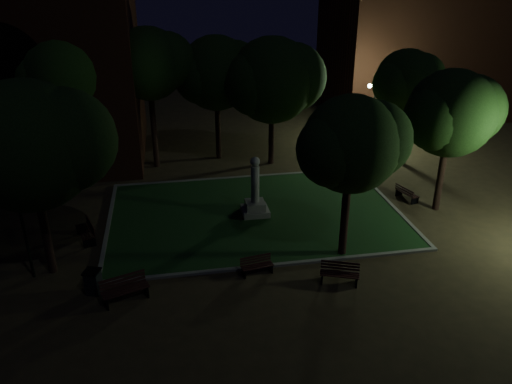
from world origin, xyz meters
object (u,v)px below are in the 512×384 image
at_px(bench_west_near, 125,289).
at_px(bench_near_right, 340,274).
at_px(monument, 255,198).
at_px(bicycle, 44,196).
at_px(bench_near_left, 257,266).
at_px(bench_left_side, 87,232).
at_px(bench_right_side, 406,194).
at_px(trash_bin, 93,282).

bearing_deg(bench_west_near, bench_near_right, -21.94).
height_order(monument, bicycle, monument).
distance_m(bench_near_left, bench_near_right, 3.53).
xyz_separation_m(bench_near_right, bicycle, (-13.67, 10.23, 0.02)).
height_order(bench_near_left, bench_left_side, bench_left_side).
relative_size(bench_right_side, trash_bin, 1.47).
relative_size(bench_near_right, bicycle, 1.03).
relative_size(monument, bench_west_near, 1.65).
height_order(bench_near_left, trash_bin, trash_bin).
relative_size(bench_near_left, trash_bin, 1.39).
bearing_deg(bench_west_near, monument, 25.53).
bearing_deg(monument, trash_bin, -143.38).
relative_size(bench_near_right, bench_right_side, 1.11).
bearing_deg(bench_right_side, bench_near_left, 104.08).
bearing_deg(bench_near_left, bench_near_right, -30.80).
bearing_deg(bench_west_near, bench_right_side, 4.37).
relative_size(bench_left_side, bench_right_side, 1.18).
bearing_deg(bench_near_right, bench_west_near, -161.90).
distance_m(bench_near_right, bicycle, 17.07).
bearing_deg(monument, bench_near_right, -70.69).
distance_m(bench_near_right, bench_west_near, 8.76).
distance_m(bench_west_near, bicycle, 11.01).
distance_m(bench_left_side, bench_right_side, 17.28).
xyz_separation_m(monument, bench_near_left, (-0.91, -5.46, -0.60)).
xyz_separation_m(bench_near_left, bicycle, (-10.39, 8.93, 0.07)).
xyz_separation_m(bench_right_side, trash_bin, (-16.40, -5.99, 0.16)).
height_order(bench_right_side, trash_bin, trash_bin).
relative_size(monument, bench_near_right, 1.88).
xyz_separation_m(bench_west_near, bicycle, (-4.91, 9.85, -0.04)).
bearing_deg(bench_near_right, trash_bin, -165.51).
relative_size(bench_near_left, bicycle, 0.88).
xyz_separation_m(bench_west_near, trash_bin, (-1.27, 0.69, 0.06)).
height_order(bench_left_side, trash_bin, trash_bin).
distance_m(monument, bench_right_side, 8.77).
bearing_deg(bench_near_right, monument, 129.90).
relative_size(bench_near_left, bench_west_near, 0.75).
xyz_separation_m(monument, bench_west_near, (-6.38, -6.38, -0.48)).
bearing_deg(trash_bin, bench_near_right, -6.10).
bearing_deg(bench_near_left, bench_left_side, 141.27).
bearing_deg(bicycle, bench_west_near, -117.26).
distance_m(bench_west_near, bench_right_side, 16.54).
xyz_separation_m(bench_near_right, bench_west_near, (-8.75, 0.38, 0.06)).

